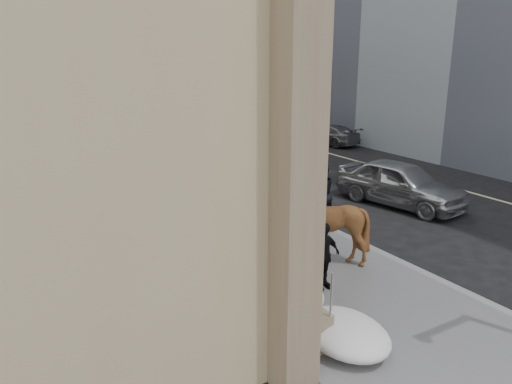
# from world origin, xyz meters

# --- Properties ---
(ground) EXTENTS (140.00, 140.00, 0.00)m
(ground) POSITION_xyz_m (0.00, 0.00, 0.00)
(ground) COLOR black
(ground) RESTS_ON ground
(sidewalk) EXTENTS (5.00, 80.00, 0.12)m
(sidewalk) POSITION_xyz_m (0.00, 10.00, 0.06)
(sidewalk) COLOR #5A5A5C
(sidewalk) RESTS_ON ground
(curb) EXTENTS (0.24, 80.00, 0.12)m
(curb) POSITION_xyz_m (2.62, 10.00, 0.06)
(curb) COLOR slate
(curb) RESTS_ON ground
(lane_line) EXTENTS (0.15, 70.00, 0.01)m
(lane_line) POSITION_xyz_m (10.50, 10.00, 0.01)
(lane_line) COLOR #BFB78C
(lane_line) RESTS_ON ground
(far_podium) EXTENTS (2.00, 80.00, 4.00)m
(far_podium) POSITION_xyz_m (15.50, 10.00, 2.00)
(far_podium) COLOR #735F4A
(far_podium) RESTS_ON ground
(streetlight_mid) EXTENTS (1.71, 0.24, 8.00)m
(streetlight_mid) POSITION_xyz_m (2.74, 14.00, 4.58)
(streetlight_mid) COLOR #2D2D30
(streetlight_mid) RESTS_ON ground
(streetlight_far) EXTENTS (1.71, 0.24, 8.00)m
(streetlight_far) POSITION_xyz_m (2.74, 34.00, 4.58)
(streetlight_far) COLOR #2D2D30
(streetlight_far) RESTS_ON ground
(traffic_signal) EXTENTS (4.10, 0.22, 6.00)m
(traffic_signal) POSITION_xyz_m (2.07, 22.00, 4.00)
(traffic_signal) COLOR #2D2D30
(traffic_signal) RESTS_ON ground
(snow_bank) EXTENTS (1.70, 18.10, 0.76)m
(snow_bank) POSITION_xyz_m (-1.42, 8.11, 0.47)
(snow_bank) COLOR silver
(snow_bank) RESTS_ON sidewalk
(mounted_horse_left) EXTENTS (1.09, 2.24, 2.60)m
(mounted_horse_left) POSITION_xyz_m (-1.82, 5.13, 1.13)
(mounted_horse_left) COLOR #452C14
(mounted_horse_left) RESTS_ON sidewalk
(mounted_horse_right) EXTENTS (1.86, 2.07, 2.75)m
(mounted_horse_right) POSITION_xyz_m (0.76, 1.52, 1.30)
(mounted_horse_right) COLOR #513017
(mounted_horse_right) RESTS_ON sidewalk
(pedestrian) EXTENTS (0.99, 0.44, 1.68)m
(pedestrian) POSITION_xyz_m (-0.24, 0.22, 0.96)
(pedestrian) COLOR black
(pedestrian) RESTS_ON sidewalk
(car_silver) EXTENTS (2.93, 5.30, 1.70)m
(car_silver) POSITION_xyz_m (6.69, 4.29, 0.85)
(car_silver) COLOR #9EA1A5
(car_silver) RESTS_ON ground
(car_grey) EXTENTS (2.42, 4.42, 1.21)m
(car_grey) POSITION_xyz_m (12.20, 15.41, 0.61)
(car_grey) COLOR #595A60
(car_grey) RESTS_ON ground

